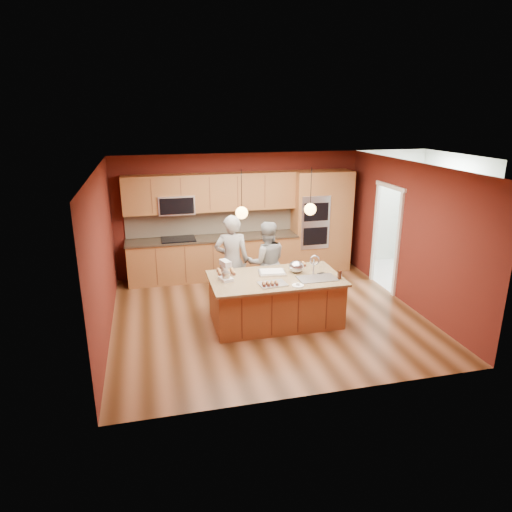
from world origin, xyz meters
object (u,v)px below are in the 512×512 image
object	(u,v)px
stand_mixer	(226,272)
mixing_bowl	(296,267)
person_left	(232,261)
island	(276,299)
person_right	(266,263)

from	to	relation	value
stand_mixer	mixing_bowl	bearing A→B (deg)	-13.25
person_left	island	bearing A→B (deg)	132.66
island	stand_mixer	world-z (taller)	island
stand_mixer	person_right	bearing A→B (deg)	24.12
person_right	person_left	bearing A→B (deg)	4.80
island	person_right	distance (m)	0.97
mixing_bowl	island	bearing A→B (deg)	-158.53
person_right	stand_mixer	size ratio (longest dim) A/B	4.61
person_left	mixing_bowl	size ratio (longest dim) A/B	6.69
island	person_left	distance (m)	1.18
island	stand_mixer	size ratio (longest dim) A/B	6.50
stand_mixer	island	bearing A→B (deg)	-21.84
person_left	mixing_bowl	xyz separation A→B (m)	(1.03, -0.73, 0.06)
person_left	stand_mixer	bearing A→B (deg)	80.48
person_right	mixing_bowl	size ratio (longest dim) A/B	6.07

